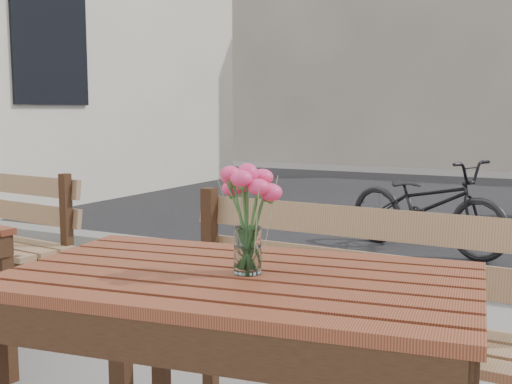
% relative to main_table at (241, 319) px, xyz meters
% --- Properties ---
extents(street, '(30.00, 8.12, 0.12)m').
position_rel_main_table_xyz_m(street, '(-0.06, 4.95, -0.63)').
color(street, black).
rests_on(street, ground).
extents(main_table, '(1.36, 0.91, 0.78)m').
position_rel_main_table_xyz_m(main_table, '(0.00, 0.00, 0.00)').
color(main_table, '#5E2718').
rests_on(main_table, ground).
extents(main_bench, '(1.51, 0.51, 0.93)m').
position_rel_main_table_xyz_m(main_bench, '(0.10, 0.67, -0.09)').
color(main_bench, '#966F4D').
rests_on(main_bench, ground).
extents(main_vase, '(0.16, 0.16, 0.30)m').
position_rel_main_table_xyz_m(main_vase, '(0.02, 0.01, 0.32)').
color(main_vase, white).
rests_on(main_vase, main_table).
extents(bicycle, '(1.66, 1.06, 0.82)m').
position_rel_main_table_xyz_m(bicycle, '(-0.40, 4.09, -0.24)').
color(bicycle, black).
rests_on(bicycle, ground).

